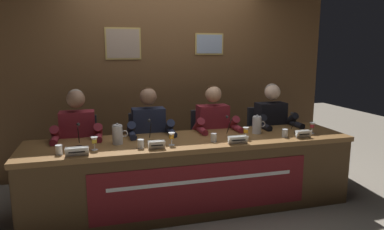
% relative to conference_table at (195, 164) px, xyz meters
% --- Properties ---
extents(ground_plane, '(12.00, 12.00, 0.00)m').
position_rel_conference_table_xyz_m(ground_plane, '(-0.00, 0.11, -0.51)').
color(ground_plane, gray).
extents(wall_back_panelled, '(4.54, 0.14, 2.60)m').
position_rel_conference_table_xyz_m(wall_back_panelled, '(-0.00, 1.36, 0.80)').
color(wall_back_panelled, brown).
rests_on(wall_back_panelled, ground_plane).
extents(conference_table, '(3.34, 0.79, 0.74)m').
position_rel_conference_table_xyz_m(conference_table, '(0.00, 0.00, 0.00)').
color(conference_table, brown).
rests_on(conference_table, ground_plane).
extents(chair_far_left, '(0.44, 0.44, 0.91)m').
position_rel_conference_table_xyz_m(chair_far_left, '(-1.14, 0.69, -0.06)').
color(chair_far_left, black).
rests_on(chair_far_left, ground_plane).
extents(panelist_far_left, '(0.51, 0.48, 1.24)m').
position_rel_conference_table_xyz_m(panelist_far_left, '(-1.14, 0.49, 0.22)').
color(panelist_far_left, black).
rests_on(panelist_far_left, ground_plane).
extents(nameplate_far_left, '(0.20, 0.06, 0.08)m').
position_rel_conference_table_xyz_m(nameplate_far_left, '(-1.12, -0.19, 0.27)').
color(nameplate_far_left, white).
rests_on(nameplate_far_left, conference_table).
extents(juice_glass_far_left, '(0.06, 0.06, 0.12)m').
position_rel_conference_table_xyz_m(juice_glass_far_left, '(-0.97, -0.04, 0.32)').
color(juice_glass_far_left, white).
rests_on(juice_glass_far_left, conference_table).
extents(water_cup_far_left, '(0.06, 0.06, 0.08)m').
position_rel_conference_table_xyz_m(water_cup_far_left, '(-1.27, -0.10, 0.27)').
color(water_cup_far_left, silver).
rests_on(water_cup_far_left, conference_table).
extents(microphone_far_left, '(0.06, 0.17, 0.22)m').
position_rel_conference_table_xyz_m(microphone_far_left, '(-1.11, 0.10, 0.31)').
color(microphone_far_left, black).
rests_on(microphone_far_left, conference_table).
extents(chair_center_left, '(0.44, 0.44, 0.91)m').
position_rel_conference_table_xyz_m(chair_center_left, '(-0.38, 0.69, -0.06)').
color(chair_center_left, black).
rests_on(chair_center_left, ground_plane).
extents(panelist_center_left, '(0.51, 0.48, 1.24)m').
position_rel_conference_table_xyz_m(panelist_center_left, '(-0.38, 0.49, 0.22)').
color(panelist_center_left, black).
rests_on(panelist_center_left, ground_plane).
extents(nameplate_center_left, '(0.16, 0.06, 0.08)m').
position_rel_conference_table_xyz_m(nameplate_center_left, '(-0.42, -0.17, 0.27)').
color(nameplate_center_left, white).
rests_on(nameplate_center_left, conference_table).
extents(juice_glass_center_left, '(0.06, 0.06, 0.12)m').
position_rel_conference_table_xyz_m(juice_glass_center_left, '(-0.25, -0.07, 0.32)').
color(juice_glass_center_left, white).
rests_on(juice_glass_center_left, conference_table).
extents(water_cup_center_left, '(0.06, 0.06, 0.08)m').
position_rel_conference_table_xyz_m(water_cup_center_left, '(-0.56, -0.10, 0.27)').
color(water_cup_center_left, silver).
rests_on(water_cup_center_left, conference_table).
extents(microphone_center_left, '(0.06, 0.17, 0.22)m').
position_rel_conference_table_xyz_m(microphone_center_left, '(-0.43, 0.11, 0.31)').
color(microphone_center_left, black).
rests_on(microphone_center_left, conference_table).
extents(chair_center_right, '(0.44, 0.44, 0.91)m').
position_rel_conference_table_xyz_m(chair_center_right, '(0.38, 0.69, -0.06)').
color(chair_center_right, black).
rests_on(chair_center_right, ground_plane).
extents(panelist_center_right, '(0.51, 0.48, 1.24)m').
position_rel_conference_table_xyz_m(panelist_center_right, '(0.38, 0.49, 0.22)').
color(panelist_center_right, black).
rests_on(panelist_center_right, ground_plane).
extents(nameplate_center_right, '(0.20, 0.06, 0.08)m').
position_rel_conference_table_xyz_m(nameplate_center_right, '(0.38, -0.19, 0.27)').
color(nameplate_center_right, white).
rests_on(nameplate_center_right, conference_table).
extents(juice_glass_center_right, '(0.06, 0.06, 0.12)m').
position_rel_conference_table_xyz_m(juice_glass_center_right, '(0.53, -0.04, 0.32)').
color(juice_glass_center_right, white).
rests_on(juice_glass_center_right, conference_table).
extents(water_cup_center_right, '(0.06, 0.06, 0.08)m').
position_rel_conference_table_xyz_m(water_cup_center_right, '(0.18, -0.05, 0.27)').
color(water_cup_center_right, silver).
rests_on(water_cup_center_right, conference_table).
extents(microphone_center_right, '(0.06, 0.17, 0.22)m').
position_rel_conference_table_xyz_m(microphone_center_right, '(0.40, 0.08, 0.31)').
color(microphone_center_right, black).
rests_on(microphone_center_right, conference_table).
extents(chair_far_right, '(0.44, 0.44, 0.91)m').
position_rel_conference_table_xyz_m(chair_far_right, '(1.14, 0.69, -0.06)').
color(chair_far_right, black).
rests_on(chair_far_right, ground_plane).
extents(panelist_far_right, '(0.51, 0.48, 1.24)m').
position_rel_conference_table_xyz_m(panelist_far_right, '(1.14, 0.49, 0.22)').
color(panelist_far_right, black).
rests_on(panelist_far_right, ground_plane).
extents(nameplate_far_right, '(0.17, 0.06, 0.08)m').
position_rel_conference_table_xyz_m(nameplate_far_right, '(1.13, -0.16, 0.27)').
color(nameplate_far_right, white).
rests_on(nameplate_far_right, conference_table).
extents(juice_glass_far_right, '(0.06, 0.06, 0.12)m').
position_rel_conference_table_xyz_m(juice_glass_far_right, '(1.33, -0.02, 0.32)').
color(juice_glass_far_right, white).
rests_on(juice_glass_far_right, conference_table).
extents(water_cup_far_right, '(0.06, 0.06, 0.08)m').
position_rel_conference_table_xyz_m(water_cup_far_right, '(0.96, -0.08, 0.27)').
color(water_cup_far_right, silver).
rests_on(water_cup_far_right, conference_table).
extents(microphone_far_right, '(0.06, 0.17, 0.22)m').
position_rel_conference_table_xyz_m(microphone_far_right, '(1.18, 0.08, 0.31)').
color(microphone_far_right, black).
rests_on(microphone_far_right, conference_table).
extents(water_pitcher_left_side, '(0.15, 0.10, 0.21)m').
position_rel_conference_table_xyz_m(water_pitcher_left_side, '(-0.75, 0.11, 0.33)').
color(water_pitcher_left_side, silver).
rests_on(water_pitcher_left_side, conference_table).
extents(water_pitcher_right_side, '(0.15, 0.10, 0.21)m').
position_rel_conference_table_xyz_m(water_pitcher_right_side, '(0.75, 0.15, 0.33)').
color(water_pitcher_right_side, silver).
rests_on(water_pitcher_right_side, conference_table).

